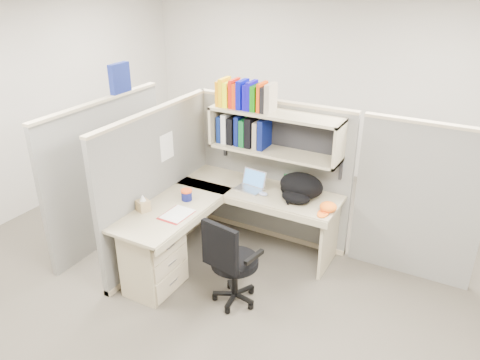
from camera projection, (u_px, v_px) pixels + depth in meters
The scene contains 14 objects.
ground at pixel (233, 274), 4.84m from camera, with size 6.00×6.00×0.00m, color #332E28.
room_shell at pixel (232, 124), 4.15m from camera, with size 6.00×6.00×6.00m.
cubicle at pixel (224, 171), 4.97m from camera, with size 3.79×1.84×1.95m.
desk at pixel (183, 241), 4.60m from camera, with size 1.74×1.75×0.73m.
laptop at pixel (249, 181), 4.93m from camera, with size 0.28×0.28×0.20m, color #AAABAF, non-canonical shape.
backpack at pixel (299, 188), 4.71m from camera, with size 0.45×0.35×0.27m, color black, non-canonical shape.
orange_cap at pixel (328, 207), 4.53m from camera, with size 0.17×0.19×0.09m, color orange, non-canonical shape.
snack_canister at pixel (187, 195), 4.74m from camera, with size 0.11×0.11×0.11m.
tissue_box at pixel (143, 203), 4.52m from camera, with size 0.11×0.11×0.17m, color tan, non-canonical shape.
mouse at pixel (263, 194), 4.84m from camera, with size 0.10×0.07×0.04m, color #94A4D1.
paper_cup at pixel (262, 181), 5.04m from camera, with size 0.07×0.07×0.11m, color white.
book_stack at pixel (289, 182), 5.03m from camera, with size 0.16×0.22×0.10m, color gray, non-canonical shape.
loose_paper at pixel (178, 214), 4.49m from camera, with size 0.22×0.30×0.00m, color white, non-canonical shape.
task_chair at pixel (232, 275), 4.29m from camera, with size 0.51×0.47×0.92m.
Camera 1 is at (1.97, -3.45, 2.93)m, focal length 35.00 mm.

